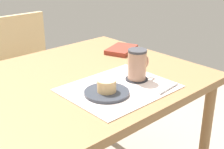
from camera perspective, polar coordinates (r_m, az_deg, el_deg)
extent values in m
cylinder|color=#997047|center=(1.67, 16.54, -11.98)|extent=(0.05, 0.05, 0.68)
cylinder|color=#997047|center=(2.09, -1.53, -3.59)|extent=(0.05, 0.05, 0.68)
cube|color=#997047|center=(1.41, -5.53, -0.96)|extent=(1.03, 0.88, 0.04)
cylinder|color=#D1B27F|center=(2.16, -6.97, -6.83)|extent=(0.04, 0.04, 0.42)
cylinder|color=#D1B27F|center=(2.02, -15.43, -9.82)|extent=(0.04, 0.04, 0.42)
cylinder|color=#D1B27F|center=(2.43, -11.65, -3.65)|extent=(0.04, 0.04, 0.42)
cylinder|color=#D1B27F|center=(2.31, -19.32, -6.03)|extent=(0.04, 0.04, 0.42)
cube|color=#D1B27F|center=(2.13, -13.89, -1.08)|extent=(0.43, 0.43, 0.04)
cube|color=#D1B27F|center=(2.22, -16.72, 5.47)|extent=(0.39, 0.05, 0.39)
cube|color=silver|center=(1.27, 1.22, -2.51)|extent=(0.43, 0.35, 0.00)
cylinder|color=#333842|center=(1.21, -0.98, -3.33)|extent=(0.18, 0.18, 0.01)
cylinder|color=#E5BC7F|center=(1.20, -0.99, -2.04)|extent=(0.07, 0.07, 0.05)
cylinder|color=#232328|center=(1.35, 4.51, -0.81)|extent=(0.10, 0.10, 0.00)
cylinder|color=tan|center=(1.33, 4.59, 1.68)|extent=(0.08, 0.08, 0.12)
cylinder|color=#3D3D42|center=(1.31, 4.68, 4.35)|extent=(0.08, 0.08, 0.01)
torus|color=tan|center=(1.36, 5.79, 2.19)|extent=(0.06, 0.01, 0.06)
cylinder|color=silver|center=(1.27, 10.34, -2.53)|extent=(0.13, 0.02, 0.01)
cube|color=maroon|center=(1.72, 1.73, 4.57)|extent=(0.21, 0.18, 0.02)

